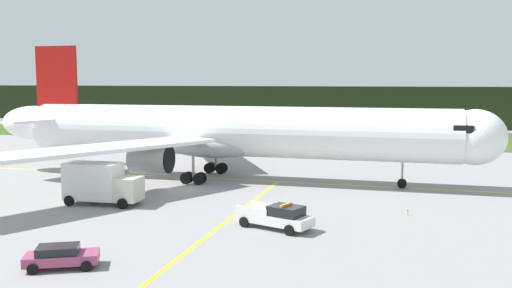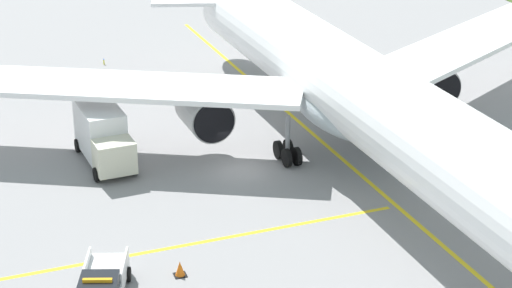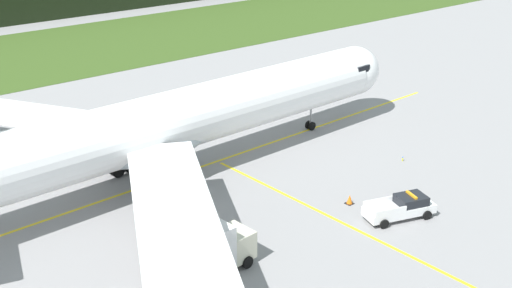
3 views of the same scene
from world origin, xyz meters
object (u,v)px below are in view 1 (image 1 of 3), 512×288
object	(u,v)px
catering_truck	(101,183)
staff_car	(61,256)
airliner	(227,132)
ops_pickup_truck	(277,216)
apron_cone	(273,209)

from	to	relation	value
catering_truck	staff_car	world-z (taller)	catering_truck
airliner	catering_truck	bearing A→B (deg)	-113.05
ops_pickup_truck	apron_cone	world-z (taller)	ops_pickup_truck
airliner	apron_cone	bearing A→B (deg)	-57.03
ops_pickup_truck	staff_car	size ratio (longest dim) A/B	1.38
apron_cone	ops_pickup_truck	bearing A→B (deg)	-71.38
ops_pickup_truck	apron_cone	bearing A→B (deg)	108.62
apron_cone	catering_truck	bearing A→B (deg)	-176.26
ops_pickup_truck	staff_car	distance (m)	15.14
staff_car	apron_cone	size ratio (longest dim) A/B	5.51
ops_pickup_truck	apron_cone	size ratio (longest dim) A/B	7.58
catering_truck	apron_cone	distance (m)	15.25
staff_car	airliner	bearing A→B (deg)	91.47
catering_truck	staff_car	xyz separation A→B (m)	(7.02, -14.98, -1.18)
catering_truck	staff_car	bearing A→B (deg)	-64.90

